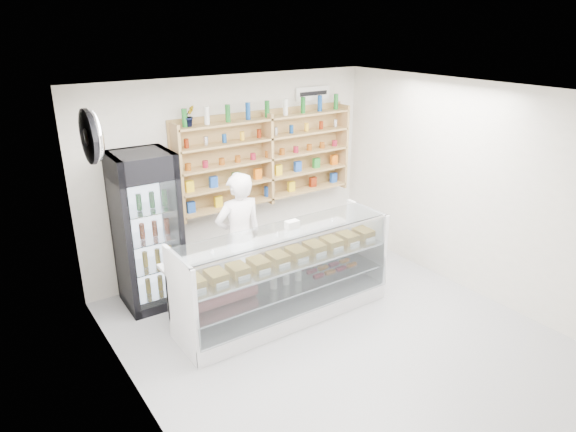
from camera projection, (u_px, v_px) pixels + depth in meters
room at (345, 228)px, 5.49m from camera, size 5.00×5.00×5.00m
display_counter at (283, 292)px, 6.36m from camera, size 2.72×0.81×1.18m
shop_worker at (239, 238)px, 6.59m from camera, size 0.66×0.46×1.74m
drinks_cooler at (147, 231)px, 6.44m from camera, size 0.74×0.72×2.02m
wall_shelving at (268, 159)px, 7.48m from camera, size 2.84×0.28×1.33m
potted_plant at (189, 116)px, 6.60m from camera, size 0.16×0.13×0.27m
security_mirror at (94, 136)px, 4.89m from camera, size 0.15×0.50×0.50m
wall_sign at (313, 93)px, 7.75m from camera, size 0.62×0.03×0.20m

